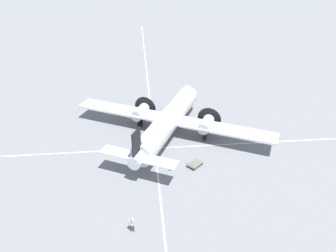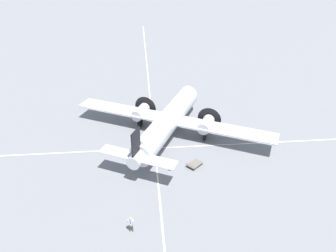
# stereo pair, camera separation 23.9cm
# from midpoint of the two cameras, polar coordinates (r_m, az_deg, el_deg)

# --- Properties ---
(ground_plane) EXTENTS (300.00, 300.00, 0.00)m
(ground_plane) POSITION_cam_midpoint_polar(r_m,az_deg,el_deg) (42.16, 0.16, -2.04)
(ground_plane) COLOR slate
(apron_line_eastwest) EXTENTS (120.00, 0.16, 0.01)m
(apron_line_eastwest) POSITION_cam_midpoint_polar(r_m,az_deg,el_deg) (42.05, -2.31, -2.16)
(apron_line_eastwest) COLOR silver
(apron_line_eastwest) RESTS_ON ground_plane
(apron_line_northsouth) EXTENTS (0.16, 120.00, 0.01)m
(apron_line_northsouth) POSITION_cam_midpoint_polar(r_m,az_deg,el_deg) (40.28, 0.45, -3.75)
(apron_line_northsouth) COLOR silver
(apron_line_northsouth) RESTS_ON ground_plane
(airliner_main) EXTENTS (18.85, 24.93, 5.99)m
(airliner_main) POSITION_cam_midpoint_polar(r_m,az_deg,el_deg) (41.19, 0.39, 1.30)
(airliner_main) COLOR silver
(airliner_main) RESTS_ON ground_plane
(crew_foreground) EXTENTS (0.27, 0.57, 1.68)m
(crew_foreground) POSITION_cam_midpoint_polar(r_m,az_deg,el_deg) (29.70, -6.27, -16.41)
(crew_foreground) COLOR #473D2D
(crew_foreground) RESTS_ON ground_plane
(suitcase_near_door) EXTENTS (0.43, 0.19, 0.53)m
(suitcase_near_door) POSITION_cam_midpoint_polar(r_m,az_deg,el_deg) (36.55, 0.47, -7.31)
(suitcase_near_door) COLOR #47331E
(suitcase_near_door) RESTS_ON ground_plane
(baggage_cart) EXTENTS (2.03, 2.07, 0.56)m
(baggage_cart) POSITION_cam_midpoint_polar(r_m,az_deg,el_deg) (37.21, 4.84, -6.61)
(baggage_cart) COLOR #6B665B
(baggage_cart) RESTS_ON ground_plane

